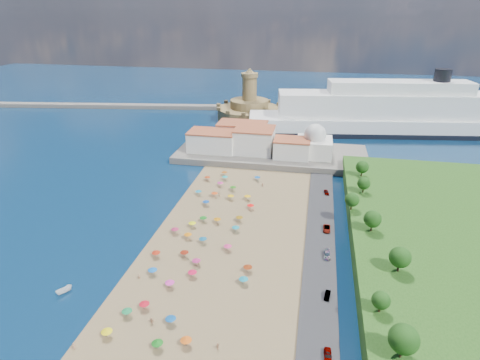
# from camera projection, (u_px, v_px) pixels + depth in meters

# --- Properties ---
(ground) EXTENTS (700.00, 700.00, 0.00)m
(ground) POSITION_uv_depth(u_px,v_px,m) (213.00, 232.00, 129.45)
(ground) COLOR #071938
(ground) RESTS_ON ground
(terrace) EXTENTS (90.00, 36.00, 3.00)m
(terrace) POSITION_uv_depth(u_px,v_px,m) (271.00, 154.00, 192.77)
(terrace) COLOR #59544C
(terrace) RESTS_ON ground
(jetty) EXTENTS (18.00, 70.00, 2.40)m
(jetty) POSITION_uv_depth(u_px,v_px,m) (240.00, 132.00, 228.22)
(jetty) COLOR #59544C
(jetty) RESTS_ON ground
(breakwater) EXTENTS (199.03, 34.77, 2.60)m
(breakwater) POSITION_uv_depth(u_px,v_px,m) (118.00, 106.00, 285.82)
(breakwater) COLOR #59544C
(breakwater) RESTS_ON ground
(waterfront_buildings) EXTENTS (57.00, 29.00, 11.00)m
(waterfront_buildings) POSITION_uv_depth(u_px,v_px,m) (245.00, 140.00, 193.08)
(waterfront_buildings) COLOR silver
(waterfront_buildings) RESTS_ON terrace
(domed_building) EXTENTS (16.00, 16.00, 15.00)m
(domed_building) POSITION_uv_depth(u_px,v_px,m) (314.00, 143.00, 184.47)
(domed_building) COLOR silver
(domed_building) RESTS_ON terrace
(fortress) EXTENTS (40.00, 40.00, 32.40)m
(fortress) POSITION_uv_depth(u_px,v_px,m) (249.00, 110.00, 253.02)
(fortress) COLOR olive
(fortress) RESTS_ON ground
(cruise_ship) EXTENTS (166.64, 47.83, 36.04)m
(cruise_ship) POSITION_uv_depth(u_px,v_px,m) (395.00, 115.00, 225.23)
(cruise_ship) COLOR black
(cruise_ship) RESTS_ON ground
(beach_parasols) EXTENTS (29.90, 114.39, 2.20)m
(beach_parasols) POSITION_uv_depth(u_px,v_px,m) (198.00, 246.00, 118.19)
(beach_parasols) COLOR gray
(beach_parasols) RESTS_ON beach
(beachgoers) EXTENTS (30.93, 95.62, 1.82)m
(beachgoers) POSITION_uv_depth(u_px,v_px,m) (201.00, 243.00, 121.38)
(beachgoers) COLOR tan
(beachgoers) RESTS_ON beach
(moored_boats) EXTENTS (5.32, 30.00, 1.75)m
(moored_boats) POSITION_uv_depth(u_px,v_px,m) (25.00, 330.00, 89.34)
(moored_boats) COLOR white
(moored_boats) RESTS_ON ground
(parked_cars) EXTENTS (2.28, 83.83, 1.39)m
(parked_cars) POSITION_uv_depth(u_px,v_px,m) (327.00, 250.00, 117.47)
(parked_cars) COLOR gray
(parked_cars) RESTS_ON promenade
(hillside_trees) EXTENTS (14.63, 109.14, 7.34)m
(hillside_trees) POSITION_uv_depth(u_px,v_px,m) (377.00, 239.00, 107.31)
(hillside_trees) COLOR #382314
(hillside_trees) RESTS_ON hillside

